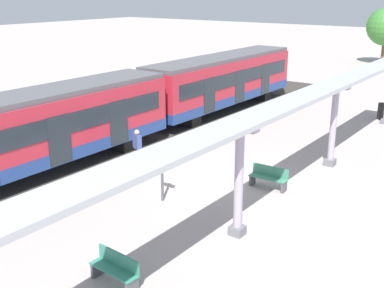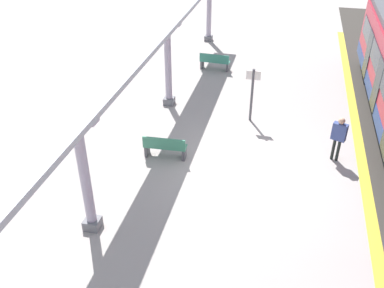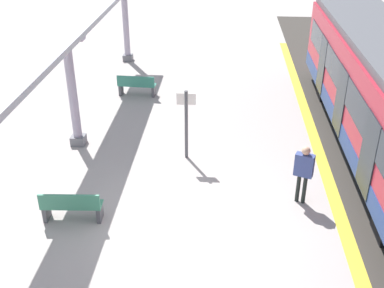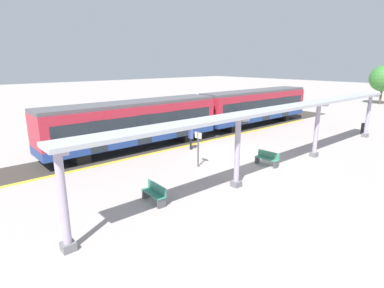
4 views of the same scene
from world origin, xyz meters
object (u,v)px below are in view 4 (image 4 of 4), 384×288
object	(u,v)px
canopy_pillar_nearest	(63,201)
canopy_pillar_fourth	(368,116)
canopy_pillar_second	(237,152)
bench_mid_platform	(155,193)
train_near_carriage	(135,124)
platform_info_sign	(198,146)
train_far_carriage	(256,107)
passenger_waiting_near_edge	(191,135)
canopy_pillar_third	(316,130)
bench_near_end	(267,158)
trash_bin	(364,129)

from	to	relation	value
canopy_pillar_nearest	canopy_pillar_fourth	size ratio (longest dim) A/B	1.00
canopy_pillar_second	bench_mid_platform	xyz separation A→B (m)	(-1.19, -4.18, -1.37)
train_near_carriage	platform_info_sign	world-z (taller)	train_near_carriage
canopy_pillar_nearest	canopy_pillar_second	distance (m)	8.50
train_far_carriage	passenger_waiting_near_edge	bearing A→B (deg)	-76.07
canopy_pillar_second	platform_info_sign	size ratio (longest dim) A/B	1.63
train_far_carriage	canopy_pillar_third	distance (m)	11.16
train_near_carriage	canopy_pillar_second	size ratio (longest dim) A/B	3.74
canopy_pillar_second	bench_mid_platform	bearing A→B (deg)	-105.93
train_near_carriage	platform_info_sign	distance (m)	6.00
passenger_waiting_near_edge	canopy_pillar_third	bearing A→B (deg)	37.01
canopy_pillar_fourth	bench_mid_platform	xyz separation A→B (m)	(-1.19, -20.65, -1.37)
canopy_pillar_nearest	bench_near_end	distance (m)	12.62
bench_mid_platform	platform_info_sign	size ratio (longest dim) A/B	0.69
canopy_pillar_fourth	passenger_waiting_near_edge	bearing A→B (deg)	-116.31
train_far_carriage	trash_bin	world-z (taller)	train_far_carriage
canopy_pillar_fourth	train_far_carriage	bearing A→B (deg)	-163.94
canopy_pillar_nearest	bench_near_end	bearing A→B (deg)	94.56
train_far_carriage	canopy_pillar_nearest	distance (m)	24.18
canopy_pillar_third	bench_near_end	xyz separation A→B (m)	(-1.00, -3.86, -1.37)
platform_info_sign	passenger_waiting_near_edge	xyz separation A→B (m)	(-3.20, 2.16, -0.29)
train_far_carriage	platform_info_sign	xyz separation A→B (m)	(5.93, -13.13, -0.50)
canopy_pillar_second	trash_bin	size ratio (longest dim) A/B	3.68
canopy_pillar_second	platform_info_sign	xyz separation A→B (m)	(-3.57, 0.60, -0.49)
train_far_carriage	passenger_waiting_near_edge	distance (m)	11.33
bench_mid_platform	trash_bin	bearing A→B (deg)	88.19
canopy_pillar_second	bench_near_end	size ratio (longest dim) A/B	2.35
canopy_pillar_fourth	bench_near_end	size ratio (longest dim) A/B	2.35
train_far_carriage	bench_mid_platform	distance (m)	19.79
canopy_pillar_fourth	bench_near_end	distance (m)	12.58
train_near_carriage	canopy_pillar_nearest	distance (m)	12.59
train_near_carriage	trash_bin	bearing A→B (deg)	63.02
bench_mid_platform	bench_near_end	bearing A→B (deg)	88.63
canopy_pillar_nearest	bench_mid_platform	xyz separation A→B (m)	(-1.19, 4.32, -1.37)
bench_mid_platform	canopy_pillar_fourth	bearing A→B (deg)	86.70
passenger_waiting_near_edge	trash_bin	bearing A→B (deg)	66.87
train_near_carriage	train_far_carriage	xyz separation A→B (m)	(0.00, 13.96, 0.00)
train_near_carriage	train_far_carriage	world-z (taller)	same
trash_bin	platform_info_sign	distance (m)	17.13
canopy_pillar_nearest	platform_info_sign	size ratio (longest dim) A/B	1.63
train_far_carriage	canopy_pillar_second	xyz separation A→B (m)	(9.50, -13.74, -0.02)
bench_near_end	canopy_pillar_nearest	bearing A→B (deg)	-85.44
canopy_pillar_third	passenger_waiting_near_edge	size ratio (longest dim) A/B	2.15
train_far_carriage	canopy_pillar_nearest	xyz separation A→B (m)	(9.50, -22.23, -0.02)
train_near_carriage	canopy_pillar_third	world-z (taller)	canopy_pillar_third
canopy_pillar_nearest	canopy_pillar_third	bearing A→B (deg)	90.00
canopy_pillar_fourth	trash_bin	distance (m)	1.72
bench_mid_platform	platform_info_sign	distance (m)	5.41
canopy_pillar_nearest	platform_info_sign	distance (m)	9.79
train_near_carriage	bench_mid_platform	size ratio (longest dim) A/B	8.79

